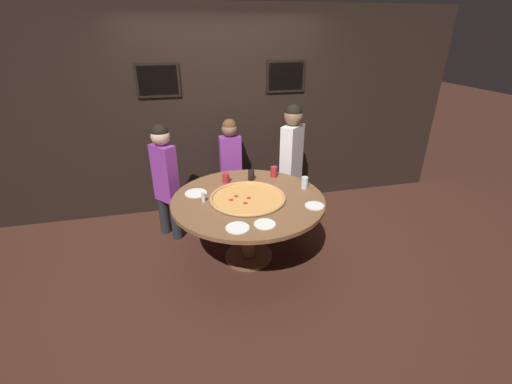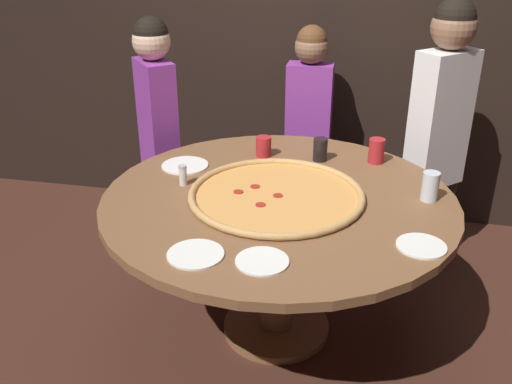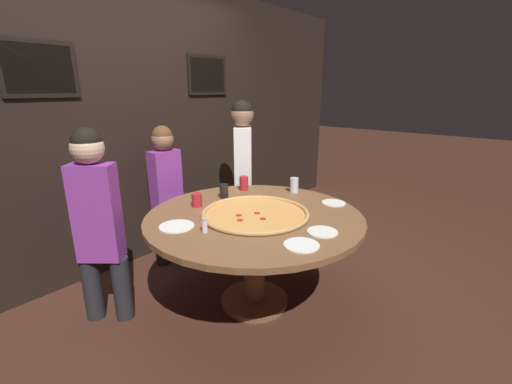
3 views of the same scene
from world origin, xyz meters
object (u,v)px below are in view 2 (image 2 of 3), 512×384
Objects in this scene: white_plate_right_side at (262,261)px; diner_far_right at (439,125)px; dining_table at (278,222)px; drink_cup_front_edge at (264,146)px; condiment_shaker at (183,175)px; white_plate_near_front at (185,165)px; white_plate_far_back at (196,254)px; giant_pizza at (276,195)px; diner_centre_back at (158,124)px; drink_cup_near_left at (377,151)px; white_plate_beside_cup at (421,246)px; drink_cup_beside_pizza at (320,149)px; drink_cup_far_left at (430,186)px; diner_side_left at (309,120)px.

diner_far_right is at bearing 62.29° from white_plate_right_side.
dining_table is 1.10m from diner_far_right.
dining_table is 0.51m from drink_cup_front_edge.
condiment_shaker is (-0.45, 0.03, 0.18)m from dining_table.
white_plate_near_front is (-0.55, 0.78, 0.00)m from white_plate_right_side.
white_plate_near_front is at bearing -149.01° from drink_cup_front_edge.
white_plate_far_back is 1.08× the size of white_plate_right_side.
giant_pizza is 1.08m from diner_centre_back.
drink_cup_near_left is at bearing 3.00° from drink_cup_front_edge.
white_plate_beside_cup is at bearing 40.10° from diner_far_right.
drink_cup_beside_pizza is at bearing -174.00° from drink_cup_near_left.
drink_cup_front_edge is 0.07× the size of diner_far_right.
giant_pizza is 0.67m from drink_cup_far_left.
white_plate_near_front is 0.55m from diner_centre_back.
giant_pizza is 0.52× the size of diner_far_right.
diner_side_left reaches higher than white_plate_near_front.
giant_pizza is at bearing -72.33° from drink_cup_front_edge.
white_plate_far_back is 0.25m from white_plate_right_side.
drink_cup_beside_pizza is at bearing 70.74° from white_plate_far_back.
drink_cup_near_left is at bearing 0.91° from diner_far_right.
diner_side_left reaches higher than drink_cup_front_edge.
drink_cup_front_edge is at bearing -177.00° from drink_cup_near_left.
dining_table is 7.45× the size of white_plate_far_back.
condiment_shaker is at bearing 112.40° from white_plate_far_back.
white_plate_beside_cup is at bearing -26.57° from giant_pizza.
drink_cup_near_left reaches higher than white_plate_beside_cup.
drink_cup_far_left reaches higher than giant_pizza.
diner_centre_back is (-0.37, 0.66, -0.00)m from condiment_shaker.
white_plate_near_front reaches higher than dining_table.
white_plate_beside_cup is 1.74m from diner_centre_back.
diner_side_left is (0.22, 1.62, -0.00)m from white_plate_far_back.
diner_side_left is (-0.13, 0.62, -0.06)m from drink_cup_beside_pizza.
drink_cup_far_left reaches higher than white_plate_beside_cup.
drink_cup_front_edge reaches higher than dining_table.
white_plate_near_front is at bearing -165.26° from drink_cup_near_left.
drink_cup_far_left is 1.33× the size of condiment_shaker.
white_plate_beside_cup is at bearing -77.05° from drink_cup_near_left.
white_plate_right_side is 1.62m from diner_side_left.
dining_table is at bearing -24.75° from white_plate_near_front.
white_plate_right_side is (-0.38, -1.02, -0.06)m from drink_cup_near_left.
white_plate_far_back is 1.12× the size of white_plate_beside_cup.
diner_side_left is at bearing 123.35° from drink_cup_far_left.
diner_side_left is at bearing 66.52° from condiment_shaker.
drink_cup_near_left is 0.96m from white_plate_near_front.
drink_cup_far_left is 0.56× the size of white_plate_near_front.
drink_cup_beside_pizza is at bearing 120.96° from white_plate_beside_cup.
drink_cup_front_edge is 0.29m from drink_cup_beside_pizza.
white_plate_far_back reaches higher than dining_table.
white_plate_far_back and white_plate_right_side have the same top height.
white_plate_far_back is (-0.06, -1.00, -0.05)m from drink_cup_front_edge.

